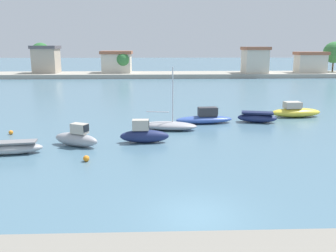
{
  "coord_description": "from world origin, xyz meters",
  "views": [
    {
      "loc": [
        -1.79,
        -14.67,
        7.36
      ],
      "look_at": [
        -0.67,
        15.58,
        0.56
      ],
      "focal_mm": 38.74,
      "sensor_mm": 36.0,
      "label": 1
    }
  ],
  "objects_px": {
    "moored_boat_4": "(169,125)",
    "mooring_buoy_0": "(11,132)",
    "moored_boat_2": "(77,138)",
    "moored_boat_3": "(144,134)",
    "mooring_buoy_1": "(86,158)",
    "moored_boat_1": "(12,148)",
    "moored_boat_6": "(257,117)",
    "moored_boat_7": "(295,112)",
    "moored_boat_5": "(205,118)"
  },
  "relations": [
    {
      "from": "moored_boat_4",
      "to": "moored_boat_2",
      "type": "bearing_deg",
      "value": -134.47
    },
    {
      "from": "moored_boat_4",
      "to": "mooring_buoy_1",
      "type": "bearing_deg",
      "value": -113.13
    },
    {
      "from": "moored_boat_1",
      "to": "moored_boat_7",
      "type": "relative_size",
      "value": 0.8
    },
    {
      "from": "moored_boat_2",
      "to": "moored_boat_7",
      "type": "xyz_separation_m",
      "value": [
        20.43,
        10.4,
        -0.05
      ]
    },
    {
      "from": "moored_boat_1",
      "to": "moored_boat_5",
      "type": "height_order",
      "value": "moored_boat_5"
    },
    {
      "from": "moored_boat_3",
      "to": "moored_boat_2",
      "type": "bearing_deg",
      "value": -170.4
    },
    {
      "from": "moored_boat_4",
      "to": "moored_boat_5",
      "type": "bearing_deg",
      "value": 46.27
    },
    {
      "from": "moored_boat_1",
      "to": "moored_boat_3",
      "type": "distance_m",
      "value": 9.41
    },
    {
      "from": "moored_boat_3",
      "to": "moored_boat_4",
      "type": "relative_size",
      "value": 0.68
    },
    {
      "from": "moored_boat_7",
      "to": "moored_boat_3",
      "type": "bearing_deg",
      "value": -152.34
    },
    {
      "from": "mooring_buoy_0",
      "to": "mooring_buoy_1",
      "type": "xyz_separation_m",
      "value": [
        7.64,
        -7.49,
        0.02
      ]
    },
    {
      "from": "moored_boat_2",
      "to": "moored_boat_4",
      "type": "relative_size",
      "value": 0.69
    },
    {
      "from": "moored_boat_7",
      "to": "mooring_buoy_0",
      "type": "distance_m",
      "value": 27.51
    },
    {
      "from": "moored_boat_3",
      "to": "mooring_buoy_1",
      "type": "bearing_deg",
      "value": -128.33
    },
    {
      "from": "moored_boat_1",
      "to": "moored_boat_6",
      "type": "distance_m",
      "value": 22.05
    },
    {
      "from": "mooring_buoy_1",
      "to": "moored_boat_7",
      "type": "bearing_deg",
      "value": 36.45
    },
    {
      "from": "moored_boat_7",
      "to": "moored_boat_1",
      "type": "bearing_deg",
      "value": -157.56
    },
    {
      "from": "moored_boat_3",
      "to": "moored_boat_6",
      "type": "height_order",
      "value": "moored_boat_3"
    },
    {
      "from": "moored_boat_2",
      "to": "moored_boat_4",
      "type": "bearing_deg",
      "value": 61.44
    },
    {
      "from": "moored_boat_2",
      "to": "mooring_buoy_0",
      "type": "relative_size",
      "value": 10.51
    },
    {
      "from": "moored_boat_6",
      "to": "moored_boat_7",
      "type": "xyz_separation_m",
      "value": [
        4.72,
        2.5,
        0.08
      ]
    },
    {
      "from": "moored_boat_4",
      "to": "moored_boat_7",
      "type": "relative_size",
      "value": 1.03
    },
    {
      "from": "moored_boat_3",
      "to": "moored_boat_7",
      "type": "xyz_separation_m",
      "value": [
        15.48,
        9.58,
        -0.08
      ]
    },
    {
      "from": "moored_boat_1",
      "to": "mooring_buoy_0",
      "type": "relative_size",
      "value": 11.85
    },
    {
      "from": "moored_boat_2",
      "to": "moored_boat_7",
      "type": "relative_size",
      "value": 0.71
    },
    {
      "from": "moored_boat_5",
      "to": "moored_boat_4",
      "type": "bearing_deg",
      "value": -148.56
    },
    {
      "from": "moored_boat_7",
      "to": "moored_boat_5",
      "type": "bearing_deg",
      "value": -168.44
    },
    {
      "from": "moored_boat_2",
      "to": "moored_boat_3",
      "type": "bearing_deg",
      "value": 35.23
    },
    {
      "from": "moored_boat_2",
      "to": "moored_boat_4",
      "type": "distance_m",
      "value": 8.66
    },
    {
      "from": "moored_boat_1",
      "to": "moored_boat_2",
      "type": "xyz_separation_m",
      "value": [
        4.07,
        1.84,
        0.19
      ]
    },
    {
      "from": "moored_boat_3",
      "to": "mooring_buoy_0",
      "type": "distance_m",
      "value": 11.63
    },
    {
      "from": "moored_boat_4",
      "to": "mooring_buoy_1",
      "type": "distance_m",
      "value": 10.41
    },
    {
      "from": "moored_boat_7",
      "to": "moored_boat_4",
      "type": "bearing_deg",
      "value": -162.28
    },
    {
      "from": "moored_boat_5",
      "to": "mooring_buoy_0",
      "type": "xyz_separation_m",
      "value": [
        -16.86,
        -3.83,
        -0.32
      ]
    },
    {
      "from": "moored_boat_1",
      "to": "moored_boat_5",
      "type": "bearing_deg",
      "value": 24.35
    },
    {
      "from": "moored_boat_4",
      "to": "moored_boat_7",
      "type": "height_order",
      "value": "moored_boat_4"
    },
    {
      "from": "moored_boat_4",
      "to": "moored_boat_1",
      "type": "bearing_deg",
      "value": -138.3
    },
    {
      "from": "moored_boat_2",
      "to": "moored_boat_6",
      "type": "distance_m",
      "value": 17.58
    },
    {
      "from": "moored_boat_1",
      "to": "moored_boat_7",
      "type": "distance_m",
      "value": 27.38
    },
    {
      "from": "moored_boat_4",
      "to": "mooring_buoy_0",
      "type": "height_order",
      "value": "moored_boat_4"
    },
    {
      "from": "moored_boat_5",
      "to": "moored_boat_1",
      "type": "bearing_deg",
      "value": -151.98
    },
    {
      "from": "moored_boat_1",
      "to": "moored_boat_3",
      "type": "height_order",
      "value": "moored_boat_3"
    },
    {
      "from": "moored_boat_3",
      "to": "moored_boat_4",
      "type": "distance_m",
      "value": 4.72
    },
    {
      "from": "moored_boat_7",
      "to": "mooring_buoy_0",
      "type": "bearing_deg",
      "value": -170.23
    },
    {
      "from": "moored_boat_1",
      "to": "mooring_buoy_1",
      "type": "height_order",
      "value": "moored_boat_1"
    },
    {
      "from": "moored_boat_3",
      "to": "mooring_buoy_1",
      "type": "xyz_separation_m",
      "value": [
        -3.59,
        -4.51,
        -0.45
      ]
    },
    {
      "from": "moored_boat_3",
      "to": "mooring_buoy_1",
      "type": "relative_size",
      "value": 9.21
    },
    {
      "from": "moored_boat_5",
      "to": "mooring_buoy_1",
      "type": "bearing_deg",
      "value": -134.02
    },
    {
      "from": "moored_boat_1",
      "to": "moored_boat_3",
      "type": "xyz_separation_m",
      "value": [
        9.02,
        2.66,
        0.22
      ]
    },
    {
      "from": "moored_boat_3",
      "to": "mooring_buoy_0",
      "type": "relative_size",
      "value": 10.36
    }
  ]
}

